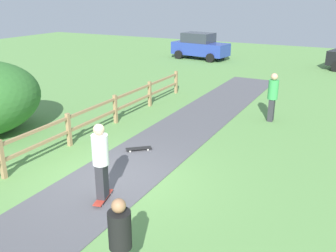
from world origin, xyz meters
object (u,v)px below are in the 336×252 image
(skater_riding, at_px, (101,159))
(bystander_black, at_px, (120,240))
(skateboard_loose, at_px, (139,148))
(parked_car_blue, at_px, (200,46))
(bystander_green, at_px, (273,95))

(skater_riding, xyz_separation_m, bystander_black, (1.96, -2.08, -0.19))
(skateboard_loose, distance_m, parked_car_blue, 17.90)
(bystander_black, distance_m, bystander_green, 9.93)
(skateboard_loose, distance_m, bystander_green, 5.81)
(bystander_black, bearing_deg, skater_riding, 133.38)
(skateboard_loose, bearing_deg, skater_riding, -74.08)
(skater_riding, bearing_deg, parked_car_blue, 106.87)
(bystander_green, bearing_deg, skater_riding, -105.10)
(skater_riding, xyz_separation_m, skateboard_loose, (-0.84, 2.95, -1.01))
(bystander_black, bearing_deg, parked_car_blue, 109.98)
(skater_riding, height_order, skateboard_loose, skater_riding)
(skater_riding, xyz_separation_m, bystander_green, (2.12, 7.86, -0.06))
(bystander_green, bearing_deg, skateboard_loose, -121.09)
(skateboard_loose, bearing_deg, parked_car_blue, 107.04)
(skater_riding, xyz_separation_m, parked_car_blue, (-6.08, 20.04, -0.14))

